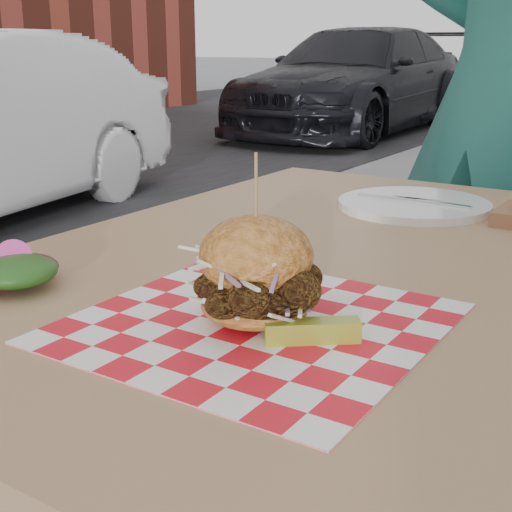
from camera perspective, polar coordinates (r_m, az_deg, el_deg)
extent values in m
imported|color=#29786E|center=(1.96, 19.68, 12.54)|extent=(0.77, 0.61, 1.85)
imported|color=black|center=(8.68, 8.02, 13.78)|extent=(1.74, 4.16, 1.20)
cube|color=#A47A5B|center=(1.01, 5.49, -0.96)|extent=(0.80, 1.20, 0.04)
cylinder|color=#333338|center=(1.74, 3.50, -6.32)|extent=(0.05, 0.05, 0.71)
cube|color=#A47A5B|center=(1.99, 18.70, -1.25)|extent=(0.44, 0.44, 0.04)
cylinder|color=#333338|center=(1.96, 11.68, -8.43)|extent=(0.03, 0.03, 0.43)
cylinder|color=#333338|center=(2.27, 14.72, -4.98)|extent=(0.03, 0.03, 0.43)
cube|color=red|center=(0.76, 0.00, -5.36)|extent=(0.36, 0.36, 0.00)
ellipsoid|color=#C77D38|center=(0.75, 0.00, -3.84)|extent=(0.12, 0.12, 0.04)
ellipsoid|color=brown|center=(0.75, 0.00, -2.69)|extent=(0.13, 0.12, 0.06)
ellipsoid|color=#C77D38|center=(0.73, 0.00, 0.03)|extent=(0.12, 0.12, 0.08)
cylinder|color=#A47A5B|center=(0.72, 0.00, 4.73)|extent=(0.00, 0.00, 0.09)
cube|color=#9A9E2E|center=(0.71, 4.52, -6.00)|extent=(0.09, 0.08, 0.02)
ellipsoid|color=#3F1419|center=(0.90, -19.17, -1.72)|extent=(0.08, 0.08, 0.03)
ellipsoid|color=#174614|center=(0.94, -18.91, -0.97)|extent=(0.08, 0.08, 0.03)
cylinder|color=#F243AA|center=(0.92, -18.83, -0.05)|extent=(0.05, 0.05, 0.04)
cylinder|color=white|center=(1.31, 12.53, 4.03)|extent=(0.27, 0.27, 0.01)
cube|color=silver|center=(1.32, 11.33, 4.58)|extent=(0.15, 0.03, 0.00)
cube|color=silver|center=(1.30, 13.79, 4.24)|extent=(0.15, 0.03, 0.00)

